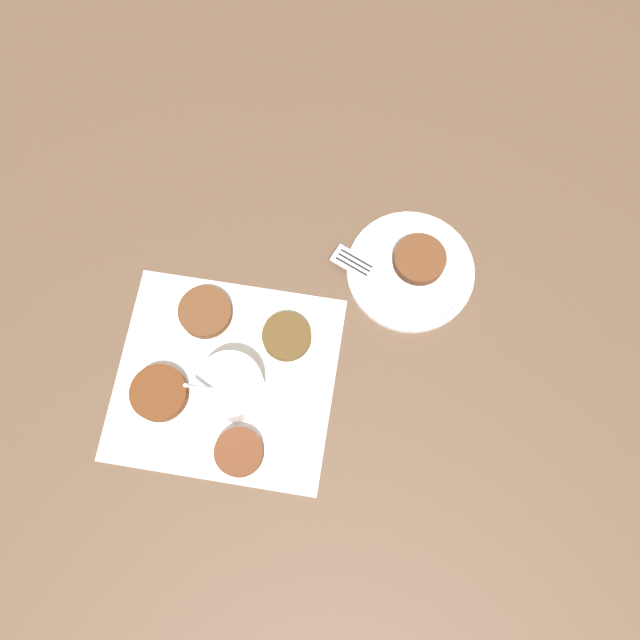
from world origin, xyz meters
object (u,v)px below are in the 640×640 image
(sauce_bowl, at_px, (231,387))
(fork, at_px, (374,275))
(fritter_on_plate, at_px, (420,259))
(serving_plate, at_px, (410,270))

(sauce_bowl, xyz_separation_m, fork, (-0.17, -0.19, -0.01))
(sauce_bowl, relative_size, fork, 0.66)
(fritter_on_plate, bearing_deg, serving_plate, 49.78)
(serving_plate, xyz_separation_m, fritter_on_plate, (-0.01, -0.01, 0.02))
(fritter_on_plate, xyz_separation_m, fork, (0.06, 0.03, -0.01))
(fritter_on_plate, bearing_deg, sauce_bowl, 43.68)
(sauce_bowl, bearing_deg, fork, -131.66)
(sauce_bowl, distance_m, serving_plate, 0.30)
(serving_plate, relative_size, fritter_on_plate, 2.48)
(sauce_bowl, bearing_deg, fritter_on_plate, -136.32)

